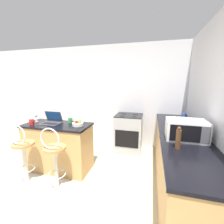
# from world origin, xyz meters

# --- Properties ---
(ground_plane) EXTENTS (20.00, 20.00, 0.00)m
(ground_plane) POSITION_xyz_m (0.00, 0.00, 0.00)
(ground_plane) COLOR #BCAD8E
(wall_back) EXTENTS (12.00, 0.06, 2.60)m
(wall_back) POSITION_xyz_m (0.00, 2.28, 1.30)
(wall_back) COLOR silver
(wall_back) RESTS_ON ground_plane
(breakfast_bar) EXTENTS (1.25, 0.58, 0.90)m
(breakfast_bar) POSITION_xyz_m (-0.44, 0.78, 0.45)
(breakfast_bar) COLOR tan
(breakfast_bar) RESTS_ON ground_plane
(counter_right) EXTENTS (0.67, 2.78, 0.90)m
(counter_right) POSITION_xyz_m (1.73, 0.88, 0.45)
(counter_right) COLOR tan
(counter_right) RESTS_ON ground_plane
(bar_stool_near) EXTENTS (0.40, 0.40, 1.04)m
(bar_stool_near) POSITION_xyz_m (-0.74, 0.26, 0.49)
(bar_stool_near) COLOR silver
(bar_stool_near) RESTS_ON ground_plane
(bar_stool_far) EXTENTS (0.40, 0.40, 1.04)m
(bar_stool_far) POSITION_xyz_m (-0.15, 0.26, 0.49)
(bar_stool_far) COLOR silver
(bar_stool_far) RESTS_ON ground_plane
(laptop) EXTENTS (0.35, 0.28, 0.22)m
(laptop) POSITION_xyz_m (-0.58, 0.82, 0.96)
(laptop) COLOR #47474C
(laptop) RESTS_ON breakfast_bar
(microwave) EXTENTS (0.52, 0.36, 0.27)m
(microwave) POSITION_xyz_m (1.73, 0.60, 1.04)
(microwave) COLOR white
(microwave) RESTS_ON counter_right
(toaster) EXTENTS (0.23, 0.24, 0.17)m
(toaster) POSITION_xyz_m (1.74, 1.18, 0.99)
(toaster) COLOR #9EA3A8
(toaster) RESTS_ON counter_right
(stove_range) EXTENTS (0.63, 0.61, 0.91)m
(stove_range) POSITION_xyz_m (0.75, 1.93, 0.45)
(stove_range) COLOR #9EA3A8
(stove_range) RESTS_ON ground_plane
(wine_glass_tall) EXTENTS (0.07, 0.07, 0.16)m
(wine_glass_tall) POSITION_xyz_m (-0.96, 0.85, 1.03)
(wine_glass_tall) COLOR silver
(wine_glass_tall) RESTS_ON breakfast_bar
(mug_green) EXTENTS (0.09, 0.07, 0.10)m
(mug_green) POSITION_xyz_m (-0.25, 0.94, 0.95)
(mug_green) COLOR #338447
(mug_green) RESTS_ON breakfast_bar
(fruit_bowl) EXTENTS (0.20, 0.20, 0.11)m
(fruit_bowl) POSITION_xyz_m (-0.02, 0.80, 0.94)
(fruit_bowl) COLOR silver
(fruit_bowl) RESTS_ON breakfast_bar
(mug_red) EXTENTS (0.10, 0.09, 0.10)m
(mug_red) POSITION_xyz_m (-0.88, 0.65, 0.95)
(mug_red) COLOR red
(mug_red) RESTS_ON breakfast_bar
(pepper_mill) EXTENTS (0.06, 0.06, 0.27)m
(pepper_mill) POSITION_xyz_m (1.58, 0.24, 1.03)
(pepper_mill) COLOR #4C2D19
(pepper_mill) RESTS_ON counter_right
(mug_blue) EXTENTS (0.10, 0.08, 0.10)m
(mug_blue) POSITION_xyz_m (1.95, 1.91, 0.96)
(mug_blue) COLOR #2D51AD
(mug_blue) RESTS_ON counter_right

